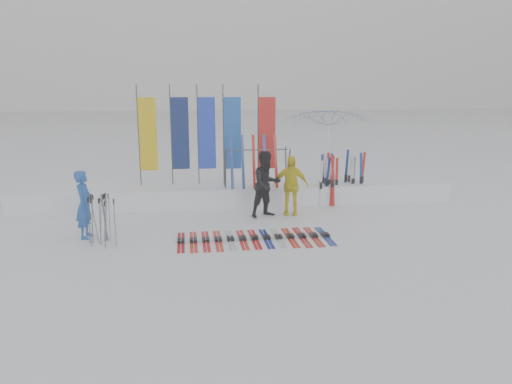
{
  "coord_description": "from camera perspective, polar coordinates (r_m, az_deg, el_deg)",
  "views": [
    {
      "loc": [
        -1.59,
        -11.24,
        3.86
      ],
      "look_at": [
        0.2,
        1.6,
        1.0
      ],
      "focal_mm": 35.0,
      "sensor_mm": 36.0,
      "label": 1
    }
  ],
  "objects": [
    {
      "name": "ski_row",
      "position": [
        12.56,
        -0.19,
        -5.29
      ],
      "size": [
        3.82,
        1.7,
        0.07
      ],
      "color": "#AD0D0E",
      "rests_on": "ground"
    },
    {
      "name": "snow_bank",
      "position": [
        16.31,
        -2.15,
        -0.17
      ],
      "size": [
        14.0,
        1.6,
        0.6
      ],
      "primitive_type": "cube",
      "color": "white",
      "rests_on": "ground"
    },
    {
      "name": "person_yellow",
      "position": [
        14.75,
        3.97,
        0.77
      ],
      "size": [
        1.11,
        0.67,
        1.77
      ],
      "primitive_type": "imported",
      "rotation": [
        0.0,
        0.0,
        -0.24
      ],
      "color": "yellow",
      "rests_on": "ground"
    },
    {
      "name": "upright_skis",
      "position": [
        16.47,
        9.42,
        1.52
      ],
      "size": [
        1.59,
        1.03,
        1.7
      ],
      "color": "silver",
      "rests_on": "ground"
    },
    {
      "name": "feather_flags",
      "position": [
        16.16,
        -5.71,
        6.64
      ],
      "size": [
        4.37,
        0.28,
        3.2
      ],
      "color": "#383A3F",
      "rests_on": "ground"
    },
    {
      "name": "person_black",
      "position": [
        14.47,
        1.21,
        0.89
      ],
      "size": [
        1.15,
        1.04,
        1.93
      ],
      "primitive_type": "imported",
      "rotation": [
        0.0,
        0.0,
        0.41
      ],
      "color": "black",
      "rests_on": "ground"
    },
    {
      "name": "person_blue",
      "position": [
        13.22,
        -19.01,
        -1.36
      ],
      "size": [
        0.48,
        0.67,
        1.72
      ],
      "primitive_type": "imported",
      "rotation": [
        0.0,
        0.0,
        1.47
      ],
      "color": "#1C4CA8",
      "rests_on": "ground"
    },
    {
      "name": "ski_rack",
      "position": [
        15.79,
        0.05,
        3.41
      ],
      "size": [
        2.04,
        0.8,
        1.23
      ],
      "color": "#383A3F",
      "rests_on": "ground"
    },
    {
      "name": "tent_canopy",
      "position": [
        18.15,
        8.18,
        4.91
      ],
      "size": [
        4.38,
        4.41,
        3.04
      ],
      "primitive_type": "imported",
      "rotation": [
        0.0,
        0.0,
        -0.4
      ],
      "color": "white",
      "rests_on": "ground"
    },
    {
      "name": "pole_cluster",
      "position": [
        12.69,
        -17.33,
        -3.02
      ],
      "size": [
        0.7,
        0.73,
        1.26
      ],
      "color": "#595B60",
      "rests_on": "ground"
    },
    {
      "name": "ground",
      "position": [
        11.99,
        0.11,
        -6.34
      ],
      "size": [
        120.0,
        120.0,
        0.0
      ],
      "primitive_type": "plane",
      "color": "white",
      "rests_on": "ground"
    }
  ]
}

